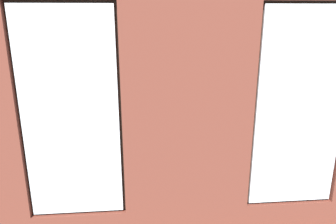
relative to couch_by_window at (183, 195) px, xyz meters
The scene contains 16 objects.
ground_plane 2.25m from the couch_by_window, 88.71° to the right, with size 7.30×6.50×0.10m, color brown.
brick_wall_with_windows 1.32m from the couch_by_window, 85.60° to the left, with size 6.70×0.30×3.05m.
couch_by_window is the anchor object (origin of this frame).
couch_left 3.15m from the couch_by_window, 145.66° to the right, with size 1.00×1.89×0.80m.
coffee_table 2.22m from the couch_by_window, 90.03° to the right, with size 1.59×0.89×0.44m.
cup_ceramic 2.09m from the couch_by_window, 93.30° to the right, with size 0.07×0.07×0.09m, color silver.
candle_jar 2.42m from the couch_by_window, 100.43° to the right, with size 0.08×0.08×0.12m, color #B7333D.
table_plant_small 2.35m from the couch_by_window, 85.17° to the right, with size 0.11×0.11×0.18m.
remote_silver 2.14m from the couch_by_window, 77.17° to the right, with size 0.05×0.17×0.02m, color #B2B2B7.
media_console 3.48m from the couch_by_window, 28.80° to the right, with size 1.17×0.42×0.53m, color black.
papasan_chair 4.52m from the couch_by_window, 76.50° to the right, with size 1.03×1.03×0.67m.
potted_plant_near_tv 2.62m from the couch_by_window, 14.48° to the right, with size 0.92×0.88×1.10m.
potted_plant_beside_window_right 1.90m from the couch_by_window, ahead, with size 1.05×1.01×1.43m.
potted_plant_by_left_couch 3.84m from the couch_by_window, 124.98° to the right, with size 0.41×0.41×0.66m.
potted_plant_between_couches 1.55m from the couch_by_window, behind, with size 1.04×1.07×1.25m.
potted_plant_foreground_right 5.25m from the couch_by_window, 58.05° to the right, with size 0.92×1.08×1.44m.
Camera 1 is at (0.52, 6.14, 2.73)m, focal length 35.00 mm.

